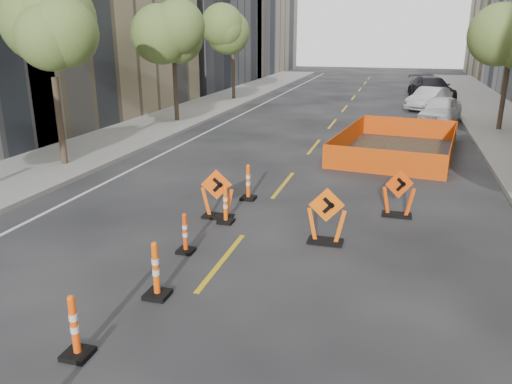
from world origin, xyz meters
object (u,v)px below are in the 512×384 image
(chevron_sign_left, at_px, (217,194))
(parked_car_far, at_px, (431,88))
(parked_car_mid, at_px, (429,99))
(channelizer_7, at_px, (248,182))
(channelizer_3, at_px, (74,326))
(channelizer_6, at_px, (226,205))
(channelizer_4, at_px, (156,270))
(channelizer_5, at_px, (185,233))
(parked_car_near, at_px, (440,110))
(chevron_sign_center, at_px, (326,216))
(chevron_sign_right, at_px, (399,193))

(chevron_sign_left, distance_m, parked_car_far, 28.90)
(parked_car_mid, distance_m, parked_car_far, 5.63)
(channelizer_7, height_order, chevron_sign_left, chevron_sign_left)
(channelizer_3, bearing_deg, channelizer_6, 86.96)
(channelizer_6, xyz_separation_m, parked_car_mid, (5.99, 22.79, 0.21))
(channelizer_4, relative_size, channelizer_6, 1.13)
(parked_car_far, bearing_deg, channelizer_3, -116.28)
(channelizer_5, xyz_separation_m, parked_car_mid, (6.25, 24.81, 0.23))
(parked_car_near, xyz_separation_m, parked_car_far, (-0.00, 10.99, 0.09))
(channelizer_4, relative_size, parked_car_near, 0.26)
(channelizer_5, bearing_deg, parked_car_far, 77.74)
(channelizer_6, bearing_deg, chevron_sign_left, 138.99)
(channelizer_4, bearing_deg, chevron_sign_left, 94.87)
(chevron_sign_left, bearing_deg, parked_car_far, 61.50)
(chevron_sign_center, distance_m, parked_car_far, 29.23)
(channelizer_3, bearing_deg, parked_car_mid, 77.67)
(chevron_sign_left, height_order, parked_car_mid, parked_car_mid)
(chevron_sign_center, bearing_deg, chevron_sign_left, 151.00)
(channelizer_3, distance_m, parked_car_far, 35.11)
(channelizer_3, bearing_deg, parked_car_far, 79.05)
(parked_car_far, bearing_deg, parked_car_mid, -109.03)
(chevron_sign_left, bearing_deg, chevron_sign_center, -31.31)
(channelizer_7, bearing_deg, parked_car_near, 67.62)
(chevron_sign_right, bearing_deg, parked_car_far, 60.90)
(channelizer_7, bearing_deg, chevron_sign_right, -3.29)
(channelizer_6, distance_m, parked_car_far, 29.11)
(parked_car_near, relative_size, parked_car_mid, 1.02)
(channelizer_6, xyz_separation_m, chevron_sign_center, (2.73, -0.60, 0.19))
(channelizer_3, distance_m, channelizer_7, 8.08)
(chevron_sign_left, bearing_deg, channelizer_3, -104.96)
(channelizer_5, bearing_deg, channelizer_4, -81.66)
(channelizer_6, relative_size, chevron_sign_left, 0.74)
(parked_car_near, distance_m, parked_car_far, 10.99)
(channelizer_3, height_order, channelizer_7, channelizer_7)
(channelizer_5, relative_size, chevron_sign_right, 0.72)
(channelizer_7, distance_m, parked_car_mid, 21.62)
(chevron_sign_right, distance_m, parked_car_near, 15.78)
(channelizer_7, relative_size, parked_car_far, 0.19)
(channelizer_4, distance_m, chevron_sign_center, 4.38)
(channelizer_3, relative_size, parked_car_mid, 0.25)
(channelizer_6, distance_m, channelizer_7, 2.02)
(parked_car_near, bearing_deg, parked_car_mid, 109.06)
(chevron_sign_center, relative_size, chevron_sign_right, 1.05)
(channelizer_5, distance_m, chevron_sign_left, 2.32)
(parked_car_near, bearing_deg, chevron_sign_right, -82.12)
(channelizer_4, bearing_deg, channelizer_5, 98.34)
(channelizer_4, xyz_separation_m, chevron_sign_left, (-0.37, 4.33, 0.11))
(parked_car_near, bearing_deg, channelizer_3, -90.70)
(channelizer_7, height_order, parked_car_far, parked_car_far)
(parked_car_near, bearing_deg, channelizer_4, -91.25)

